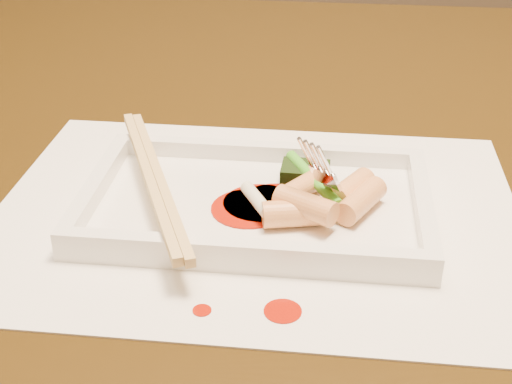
# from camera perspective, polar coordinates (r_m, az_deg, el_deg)

# --- Properties ---
(table) EXTENTS (1.40, 0.90, 0.75)m
(table) POSITION_cam_1_polar(r_m,az_deg,el_deg) (0.75, -5.30, -1.49)
(table) COLOR black
(table) RESTS_ON ground
(placemat) EXTENTS (0.40, 0.30, 0.00)m
(placemat) POSITION_cam_1_polar(r_m,az_deg,el_deg) (0.54, -0.00, -1.71)
(placemat) COLOR white
(placemat) RESTS_ON table
(sauce_splatter_a) EXTENTS (0.02, 0.02, 0.00)m
(sauce_splatter_a) POSITION_cam_1_polar(r_m,az_deg,el_deg) (0.45, 2.16, -9.50)
(sauce_splatter_a) COLOR #A61504
(sauce_splatter_a) RESTS_ON placemat
(sauce_splatter_b) EXTENTS (0.01, 0.01, 0.00)m
(sauce_splatter_b) POSITION_cam_1_polar(r_m,az_deg,el_deg) (0.45, -4.34, -9.42)
(sauce_splatter_b) COLOR #A61504
(sauce_splatter_b) RESTS_ON placemat
(plate_base) EXTENTS (0.26, 0.16, 0.01)m
(plate_base) POSITION_cam_1_polar(r_m,az_deg,el_deg) (0.54, 0.00, -1.28)
(plate_base) COLOR white
(plate_base) RESTS_ON placemat
(plate_rim_far) EXTENTS (0.26, 0.01, 0.01)m
(plate_rim_far) POSITION_cam_1_polar(r_m,az_deg,el_deg) (0.60, 0.81, 3.25)
(plate_rim_far) COLOR white
(plate_rim_far) RESTS_ON plate_base
(plate_rim_near) EXTENTS (0.26, 0.01, 0.01)m
(plate_rim_near) POSITION_cam_1_polar(r_m,az_deg,el_deg) (0.47, -1.03, -4.75)
(plate_rim_near) COLOR white
(plate_rim_near) RESTS_ON plate_base
(plate_rim_left) EXTENTS (0.01, 0.14, 0.01)m
(plate_rim_left) POSITION_cam_1_polar(r_m,az_deg,el_deg) (0.56, -12.65, 0.46)
(plate_rim_left) COLOR white
(plate_rim_left) RESTS_ON plate_base
(plate_rim_right) EXTENTS (0.01, 0.14, 0.01)m
(plate_rim_right) POSITION_cam_1_polar(r_m,az_deg,el_deg) (0.54, 13.22, -1.03)
(plate_rim_right) COLOR white
(plate_rim_right) RESTS_ON plate_base
(veg_piece) EXTENTS (0.04, 0.03, 0.01)m
(veg_piece) POSITION_cam_1_polar(r_m,az_deg,el_deg) (0.57, 3.97, 1.58)
(veg_piece) COLOR black
(veg_piece) RESTS_ON plate_base
(scallion_white) EXTENTS (0.03, 0.04, 0.01)m
(scallion_white) POSITION_cam_1_polar(r_m,az_deg,el_deg) (0.52, 0.04, -0.58)
(scallion_white) COLOR #EAEACC
(scallion_white) RESTS_ON plate_base
(scallion_green) EXTENTS (0.05, 0.08, 0.01)m
(scallion_green) POSITION_cam_1_polar(r_m,az_deg,el_deg) (0.55, 4.60, 1.06)
(scallion_green) COLOR #369F19
(scallion_green) RESTS_ON plate_base
(chopstick_a) EXTENTS (0.10, 0.22, 0.01)m
(chopstick_a) POSITION_cam_1_polar(r_m,az_deg,el_deg) (0.55, -8.59, 1.17)
(chopstick_a) COLOR tan
(chopstick_a) RESTS_ON plate_rim_near
(chopstick_b) EXTENTS (0.10, 0.22, 0.01)m
(chopstick_b) POSITION_cam_1_polar(r_m,az_deg,el_deg) (0.54, -7.77, 1.13)
(chopstick_b) COLOR tan
(chopstick_b) RESTS_ON plate_rim_near
(fork) EXTENTS (0.09, 0.10, 0.14)m
(fork) POSITION_cam_1_polar(r_m,az_deg,el_deg) (0.52, 7.96, 6.66)
(fork) COLOR silver
(fork) RESTS_ON plate_base
(sauce_blob_0) EXTENTS (0.06, 0.06, 0.00)m
(sauce_blob_0) POSITION_cam_1_polar(r_m,az_deg,el_deg) (0.54, 0.33, -0.88)
(sauce_blob_0) COLOR #A61504
(sauce_blob_0) RESTS_ON plate_base
(sauce_blob_1) EXTENTS (0.06, 0.06, 0.00)m
(sauce_blob_1) POSITION_cam_1_polar(r_m,az_deg,el_deg) (0.53, -0.61, -1.33)
(sauce_blob_1) COLOR #A61504
(sauce_blob_1) RESTS_ON plate_base
(sauce_blob_2) EXTENTS (0.05, 0.05, 0.00)m
(sauce_blob_2) POSITION_cam_1_polar(r_m,az_deg,el_deg) (0.54, 1.64, -0.75)
(sauce_blob_2) COLOR #A61504
(sauce_blob_2) RESTS_ON plate_base
(rice_cake_0) EXTENTS (0.04, 0.05, 0.02)m
(rice_cake_0) POSITION_cam_1_polar(r_m,az_deg,el_deg) (0.53, 8.39, -0.69)
(rice_cake_0) COLOR #EAB26D
(rice_cake_0) RESTS_ON plate_base
(rice_cake_1) EXTENTS (0.05, 0.03, 0.02)m
(rice_cake_1) POSITION_cam_1_polar(r_m,az_deg,el_deg) (0.51, 3.06, -1.71)
(rice_cake_1) COLOR #EAB26D
(rice_cake_1) RESTS_ON plate_base
(rice_cake_2) EXTENTS (0.05, 0.04, 0.02)m
(rice_cake_2) POSITION_cam_1_polar(r_m,az_deg,el_deg) (0.51, 3.98, -1.09)
(rice_cake_2) COLOR #EAB26D
(rice_cake_2) RESTS_ON plate_base
(rice_cake_3) EXTENTS (0.04, 0.04, 0.02)m
(rice_cake_3) POSITION_cam_1_polar(r_m,az_deg,el_deg) (0.54, 7.66, 0.26)
(rice_cake_3) COLOR #EAB26D
(rice_cake_3) RESTS_ON plate_base
(rice_cake_4) EXTENTS (0.04, 0.04, 0.02)m
(rice_cake_4) POSITION_cam_1_polar(r_m,az_deg,el_deg) (0.54, 3.72, 0.37)
(rice_cake_4) COLOR #EAB26D
(rice_cake_4) RESTS_ON plate_base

